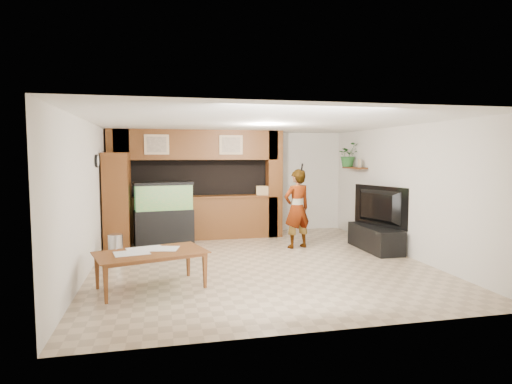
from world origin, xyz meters
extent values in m
plane|color=tan|center=(0.00, 0.00, 0.00)|extent=(6.50, 6.50, 0.00)
plane|color=white|center=(0.00, 0.00, 2.60)|extent=(6.50, 6.50, 0.00)
plane|color=beige|center=(0.00, 3.25, 1.30)|extent=(6.00, 0.00, 6.00)
plane|color=beige|center=(-3.00, 0.00, 1.30)|extent=(0.00, 6.50, 6.50)
plane|color=beige|center=(3.00, 0.00, 1.30)|extent=(0.00, 6.50, 6.50)
cube|color=brown|center=(-0.90, 2.45, 0.50)|extent=(3.80, 0.35, 1.00)
cube|color=#5E2F16|center=(-0.90, 2.45, 1.02)|extent=(3.80, 0.43, 0.04)
cube|color=brown|center=(-0.90, 2.45, 2.25)|extent=(3.80, 0.35, 0.70)
cube|color=brown|center=(-2.70, 2.45, 1.30)|extent=(0.50, 0.35, 2.60)
cube|color=brown|center=(0.95, 2.45, 1.30)|extent=(0.35, 0.35, 2.60)
cube|color=black|center=(-0.90, 3.00, 1.45)|extent=(4.20, 0.45, 0.85)
cube|color=tan|center=(-1.85, 2.26, 2.25)|extent=(0.55, 0.03, 0.45)
cube|color=tan|center=(-1.85, 2.24, 2.25)|extent=(0.43, 0.01, 0.35)
cube|color=tan|center=(-0.15, 2.26, 2.25)|extent=(0.55, 0.03, 0.45)
cube|color=tan|center=(-0.15, 2.24, 2.25)|extent=(0.43, 0.01, 0.35)
cylinder|color=black|center=(-2.97, 1.00, 1.90)|extent=(0.04, 0.25, 0.25)
cylinder|color=white|center=(-2.94, 1.00, 1.90)|extent=(0.01, 0.21, 0.21)
cube|color=#5E2F16|center=(2.85, 1.95, 1.70)|extent=(0.25, 0.90, 0.04)
cube|color=#5E2F16|center=(-2.70, 1.85, 1.03)|extent=(0.52, 0.85, 2.07)
cylinder|color=#B2B2B7|center=(-2.64, 0.75, 0.25)|extent=(0.27, 0.27, 0.50)
cube|color=black|center=(-1.72, 1.95, 0.40)|extent=(1.28, 0.48, 0.80)
cube|color=#348349|center=(-1.72, 1.95, 1.08)|extent=(1.23, 0.45, 0.55)
cube|color=black|center=(-1.72, 1.95, 1.39)|extent=(1.28, 0.48, 0.06)
cube|color=black|center=(2.65, 0.48, 0.25)|extent=(0.55, 1.51, 0.50)
imported|color=black|center=(2.65, 0.48, 0.93)|extent=(0.64, 1.48, 0.86)
cube|color=tan|center=(2.85, 1.71, 1.82)|extent=(0.05, 0.15, 0.20)
imported|color=#255D26|center=(2.82, 2.27, 2.02)|extent=(0.61, 0.55, 0.60)
imported|color=#917C50|center=(1.10, 1.06, 0.86)|extent=(0.71, 0.56, 1.71)
cylinder|color=black|center=(1.15, 0.90, 1.76)|extent=(0.04, 0.10, 0.16)
imported|color=#5E2F16|center=(-1.93, -1.22, 0.28)|extent=(1.79, 1.31, 0.56)
cube|color=silver|center=(-2.02, -1.00, 0.57)|extent=(0.63, 0.52, 0.01)
cube|color=silver|center=(-2.21, -1.23, 0.57)|extent=(0.57, 0.46, 0.01)
cube|color=silver|center=(-1.78, -1.02, 0.57)|extent=(0.56, 0.46, 0.01)
cube|color=tan|center=(0.66, 2.45, 1.15)|extent=(0.35, 0.26, 0.22)
camera|label=1|loc=(-1.76, -7.71, 2.02)|focal=30.00mm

